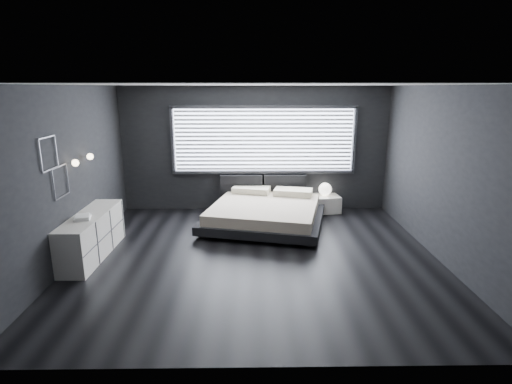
{
  "coord_description": "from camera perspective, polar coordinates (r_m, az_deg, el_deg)",
  "views": [
    {
      "loc": [
        -0.1,
        -6.22,
        2.77
      ],
      "look_at": [
        0.0,
        0.85,
        0.9
      ],
      "focal_mm": 28.0,
      "sensor_mm": 36.0,
      "label": 1
    }
  ],
  "objects": [
    {
      "name": "room",
      "position": [
        6.37,
        0.11,
        2.39
      ],
      "size": [
        6.04,
        6.0,
        2.8
      ],
      "color": "black",
      "rests_on": "ground"
    },
    {
      "name": "nightstand",
      "position": [
        9.25,
        9.75,
        -1.62
      ],
      "size": [
        0.71,
        0.61,
        0.37
      ],
      "primitive_type": "cube",
      "rotation": [
        0.0,
        0.0,
        0.13
      ],
      "color": "white",
      "rests_on": "ground"
    },
    {
      "name": "orb_lamp",
      "position": [
        9.18,
        9.84,
        0.4
      ],
      "size": [
        0.29,
        0.29,
        0.29
      ],
      "primitive_type": "sphere",
      "color": "white",
      "rests_on": "nightstand"
    },
    {
      "name": "window",
      "position": [
        9.0,
        1.11,
        7.4
      ],
      "size": [
        4.14,
        0.09,
        1.52
      ],
      "color": "white",
      "rests_on": "ground"
    },
    {
      "name": "dresser",
      "position": [
        7.26,
        -22.52,
        -5.72
      ],
      "size": [
        0.55,
        1.84,
        0.73
      ],
      "color": "white",
      "rests_on": "ground"
    },
    {
      "name": "sconce_near",
      "position": [
        6.96,
        -24.42,
        3.8
      ],
      "size": [
        0.18,
        0.11,
        0.11
      ],
      "color": "silver",
      "rests_on": "ground"
    },
    {
      "name": "book_stack",
      "position": [
        6.93,
        -23.54,
        -3.32
      ],
      "size": [
        0.3,
        0.36,
        0.06
      ],
      "color": "white",
      "rests_on": "dresser"
    },
    {
      "name": "sconce_far",
      "position": [
        7.5,
        -22.65,
        4.7
      ],
      "size": [
        0.18,
        0.11,
        0.11
      ],
      "color": "silver",
      "rests_on": "ground"
    },
    {
      "name": "wall_art_upper",
      "position": [
        6.42,
        -27.49,
        4.91
      ],
      "size": [
        0.01,
        0.48,
        0.48
      ],
      "color": "#47474C",
      "rests_on": "ground"
    },
    {
      "name": "bed",
      "position": [
        8.21,
        1.32,
        -2.87
      ],
      "size": [
        2.75,
        2.67,
        0.6
      ],
      "color": "black",
      "rests_on": "ground"
    },
    {
      "name": "wall_art_lower",
      "position": [
        6.73,
        -26.1,
        1.35
      ],
      "size": [
        0.01,
        0.48,
        0.48
      ],
      "color": "#47474C",
      "rests_on": "ground"
    },
    {
      "name": "headboard",
      "position": [
        9.14,
        1.03,
        0.87
      ],
      "size": [
        1.96,
        0.16,
        0.52
      ],
      "color": "black",
      "rests_on": "ground"
    }
  ]
}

